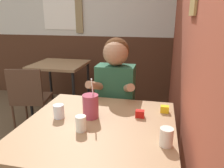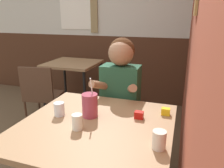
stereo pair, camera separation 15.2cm
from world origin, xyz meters
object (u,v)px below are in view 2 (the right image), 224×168
cocktail_pitcher (90,105)px  background_table (73,68)px  main_table (96,132)px  chair_near_window (41,93)px  person_seated (120,100)px

cocktail_pitcher → background_table: bearing=122.0°
main_table → background_table: size_ratio=1.30×
cocktail_pitcher → main_table: bearing=-49.7°
chair_near_window → person_seated: 1.20m
background_table → person_seated: 1.49m
background_table → cocktail_pitcher: size_ratio=2.67×
person_seated → cocktail_pitcher: (-0.06, -0.54, 0.16)m
chair_near_window → person_seated: person_seated is taller
main_table → background_table: 2.00m
main_table → chair_near_window: 1.52m
chair_near_window → cocktail_pitcher: cocktail_pitcher is taller
main_table → cocktail_pitcher: 0.19m
main_table → person_seated: size_ratio=0.79×
background_table → chair_near_window: (-0.07, -0.71, -0.16)m
person_seated → chair_near_window: bearing=163.0°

